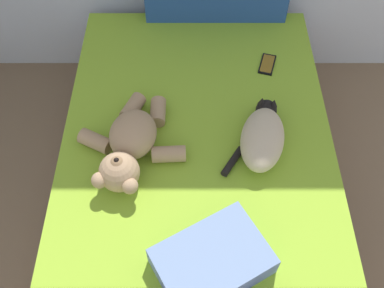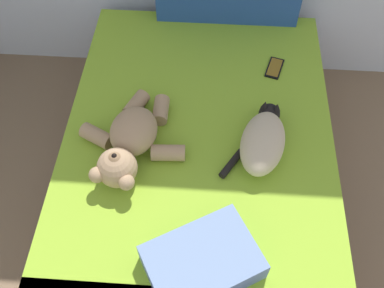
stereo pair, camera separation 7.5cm
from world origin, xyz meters
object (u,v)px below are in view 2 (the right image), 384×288
(bed, at_px, (197,173))
(teddy_bear, at_px, (129,142))
(cat, at_px, (263,140))
(cell_phone, at_px, (274,68))
(throw_pillow, at_px, (202,262))

(bed, xyz_separation_m, teddy_bear, (-0.30, -0.07, 0.33))
(cat, relative_size, cell_phone, 2.60)
(bed, distance_m, teddy_bear, 0.45)
(bed, xyz_separation_m, cell_phone, (0.37, 0.51, 0.25))
(bed, height_order, throw_pillow, throw_pillow)
(cell_phone, relative_size, throw_pillow, 0.41)
(bed, height_order, cat, cat)
(teddy_bear, bearing_deg, cell_phone, 40.79)
(teddy_bear, height_order, cell_phone, teddy_bear)
(cat, distance_m, teddy_bear, 0.59)
(bed, xyz_separation_m, throw_pillow, (0.05, -0.57, 0.30))
(bed, bearing_deg, cat, -2.16)
(cell_phone, bearing_deg, teddy_bear, -139.21)
(cell_phone, bearing_deg, bed, -126.07)
(bed, bearing_deg, teddy_bear, -167.30)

